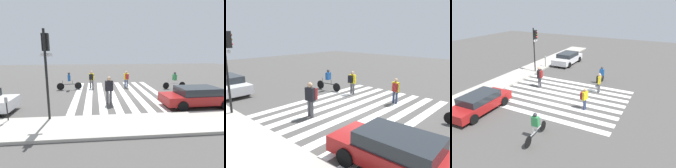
# 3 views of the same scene
# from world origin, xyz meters

# --- Properties ---
(ground_plane) EXTENTS (60.00, 60.00, 0.00)m
(ground_plane) POSITION_xyz_m (0.00, 0.00, 0.00)
(ground_plane) COLOR #4C4947
(sidewalk_curb) EXTENTS (36.00, 2.50, 0.14)m
(sidewalk_curb) POSITION_xyz_m (0.00, 6.25, 0.07)
(sidewalk_curb) COLOR #ADA89E
(sidewalk_curb) RESTS_ON ground_plane
(crosswalk_stripes) EXTENTS (7.13, 10.00, 0.01)m
(crosswalk_stripes) POSITION_xyz_m (0.00, 0.00, 0.00)
(crosswalk_stripes) COLOR white
(crosswalk_stripes) RESTS_ON ground_plane
(traffic_light) EXTENTS (0.60, 0.50, 4.60)m
(traffic_light) POSITION_xyz_m (4.26, 5.16, 3.22)
(traffic_light) COLOR black
(traffic_light) RESTS_ON ground_plane
(pedestrian_adult_yellow_jacket) EXTENTS (0.55, 0.48, 1.86)m
(pedestrian_adult_yellow_jacket) POSITION_xyz_m (0.95, 2.51, 1.09)
(pedestrian_adult_yellow_jacket) COLOR #4C4C51
(pedestrian_adult_yellow_jacket) RESTS_ON ground_plane
(pedestrian_child_with_backpack) EXTENTS (0.48, 0.45, 1.59)m
(pedestrian_child_with_backpack) POSITION_xyz_m (-1.15, -2.48, 0.93)
(pedestrian_child_with_backpack) COLOR navy
(pedestrian_child_with_backpack) RESTS_ON ground_plane
(pedestrian_adult_blue_shirt) EXTENTS (0.49, 0.45, 1.66)m
(pedestrian_adult_blue_shirt) POSITION_xyz_m (2.22, -2.37, 0.97)
(pedestrian_adult_blue_shirt) COLOR #4C4C51
(pedestrian_adult_blue_shirt) RESTS_ON ground_plane
(cyclist_far_lane) EXTENTS (2.23, 0.43, 1.61)m
(cyclist_far_lane) POSITION_xyz_m (4.23, -1.96, 0.87)
(cyclist_far_lane) COLOR black
(cyclist_far_lane) RESTS_ON ground_plane
(car_parked_silver_sedan) EXTENTS (4.61, 2.04, 1.28)m
(car_parked_silver_sedan) POSITION_xyz_m (-4.63, 3.71, 0.67)
(car_parked_silver_sedan) COLOR maroon
(car_parked_silver_sedan) RESTS_ON ground_plane
(car_parked_dark_suv) EXTENTS (4.69, 2.06, 1.34)m
(car_parked_dark_suv) POSITION_xyz_m (8.92, 3.79, 0.70)
(car_parked_dark_suv) COLOR silver
(car_parked_dark_suv) RESTS_ON ground_plane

